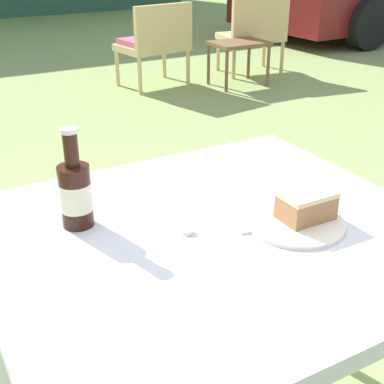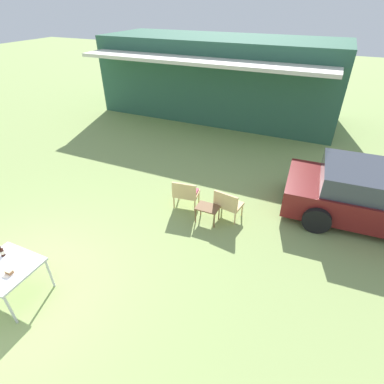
# 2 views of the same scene
# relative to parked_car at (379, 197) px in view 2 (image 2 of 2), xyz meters

# --- Properties ---
(ground_plane) EXTENTS (60.00, 60.00, 0.00)m
(ground_plane) POSITION_rel_parked_car_xyz_m (-5.75, -4.93, -0.62)
(ground_plane) COLOR #8CA35B
(cabin_building) EXTENTS (9.65, 4.61, 3.07)m
(cabin_building) POSITION_rel_parked_car_xyz_m (-5.89, 5.67, 0.93)
(cabin_building) COLOR #2D5B47
(cabin_building) RESTS_ON ground_plane
(parked_car) EXTENTS (4.21, 2.23, 1.26)m
(parked_car) POSITION_rel_parked_car_xyz_m (0.00, 0.00, 0.00)
(parked_car) COLOR maroon
(parked_car) RESTS_ON ground_plane
(wicker_chair_cushioned) EXTENTS (0.65, 0.52, 0.74)m
(wicker_chair_cushioned) POSITION_rel_parked_car_xyz_m (-4.18, -1.33, -0.20)
(wicker_chair_cushioned) COLOR tan
(wicker_chair_cushioned) RESTS_ON ground_plane
(wicker_chair_plain) EXTENTS (0.65, 0.53, 0.74)m
(wicker_chair_plain) POSITION_rel_parked_car_xyz_m (-3.10, -1.35, -0.19)
(wicker_chair_plain) COLOR tan
(wicker_chair_plain) RESTS_ON ground_plane
(garden_side_table) EXTENTS (0.51, 0.36, 0.40)m
(garden_side_table) POSITION_rel_parked_car_xyz_m (-3.48, -1.65, -0.27)
(garden_side_table) COLOR brown
(garden_side_table) RESTS_ON ground_plane
(patio_table) EXTENTS (0.97, 0.87, 0.70)m
(patio_table) POSITION_rel_parked_car_xyz_m (-5.75, -4.93, 0.02)
(patio_table) COLOR silver
(patio_table) RESTS_ON ground_plane
(cake_on_plate) EXTENTS (0.22, 0.22, 0.07)m
(cake_on_plate) POSITION_rel_parked_car_xyz_m (-5.56, -5.00, 0.11)
(cake_on_plate) COLOR silver
(cake_on_plate) RESTS_ON patio_table
(cola_bottle_near) EXTENTS (0.07, 0.07, 0.23)m
(cola_bottle_near) POSITION_rel_parked_car_xyz_m (-6.00, -4.76, 0.16)
(cola_bottle_near) COLOR black
(cola_bottle_near) RESTS_ON patio_table
(fork) EXTENTS (0.17, 0.06, 0.01)m
(fork) POSITION_rel_parked_car_xyz_m (-5.63, -5.00, 0.08)
(fork) COLOR silver
(fork) RESTS_ON patio_table
(loose_bottle_cap) EXTENTS (0.03, 0.03, 0.01)m
(loose_bottle_cap) POSITION_rel_parked_car_xyz_m (-5.81, -4.92, 0.09)
(loose_bottle_cap) COLOR silver
(loose_bottle_cap) RESTS_ON patio_table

